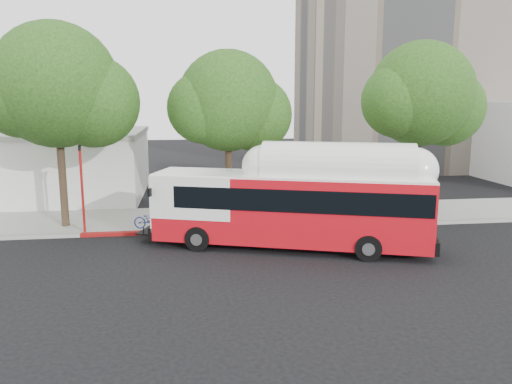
# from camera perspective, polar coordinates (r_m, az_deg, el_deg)

# --- Properties ---
(ground) EXTENTS (120.00, 120.00, 0.00)m
(ground) POSITION_cam_1_polar(r_m,az_deg,el_deg) (20.26, 1.20, -7.25)
(ground) COLOR black
(ground) RESTS_ON ground
(sidewalk) EXTENTS (60.00, 5.00, 0.15)m
(sidewalk) POSITION_cam_1_polar(r_m,az_deg,el_deg) (26.44, -1.01, -2.83)
(sidewalk) COLOR gray
(sidewalk) RESTS_ON ground
(curb_strip) EXTENTS (60.00, 0.30, 0.15)m
(curb_strip) POSITION_cam_1_polar(r_m,az_deg,el_deg) (23.94, -0.27, -4.25)
(curb_strip) COLOR gray
(curb_strip) RESTS_ON ground
(red_curb_segment) EXTENTS (10.00, 0.32, 0.16)m
(red_curb_segment) POSITION_cam_1_polar(r_m,az_deg,el_deg) (23.75, -7.48, -4.45)
(red_curb_segment) COLOR maroon
(red_curb_segment) RESTS_ON ground
(street_tree_left) EXTENTS (6.67, 5.80, 9.74)m
(street_tree_left) POSITION_cam_1_polar(r_m,az_deg,el_deg) (25.22, -20.77, 10.82)
(street_tree_left) COLOR #2D2116
(street_tree_left) RESTS_ON ground
(street_tree_mid) EXTENTS (5.75, 5.00, 8.62)m
(street_tree_mid) POSITION_cam_1_polar(r_m,az_deg,el_deg) (25.23, -2.29, 9.89)
(street_tree_mid) COLOR #2D2116
(street_tree_mid) RESTS_ON ground
(street_tree_right) EXTENTS (6.21, 5.40, 9.18)m
(street_tree_right) POSITION_cam_1_polar(r_m,az_deg,el_deg) (27.86, 19.10, 10.11)
(street_tree_right) COLOR #2D2116
(street_tree_right) RESTS_ON ground
(low_commercial_bldg) EXTENTS (16.20, 10.20, 4.25)m
(low_commercial_bldg) POSITION_cam_1_polar(r_m,az_deg,el_deg) (35.05, -26.01, 2.86)
(low_commercial_bldg) COLOR silver
(low_commercial_bldg) RESTS_ON ground
(transit_bus) EXTENTS (12.26, 6.00, 3.62)m
(transit_bus) POSITION_cam_1_polar(r_m,az_deg,el_deg) (20.84, 4.14, -1.95)
(transit_bus) COLOR red
(transit_bus) RESTS_ON ground
(signal_pole) EXTENTS (0.12, 0.39, 4.17)m
(signal_pole) POSITION_cam_1_polar(r_m,az_deg,el_deg) (24.06, -19.25, 0.26)
(signal_pole) COLOR #AC1212
(signal_pole) RESTS_ON ground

